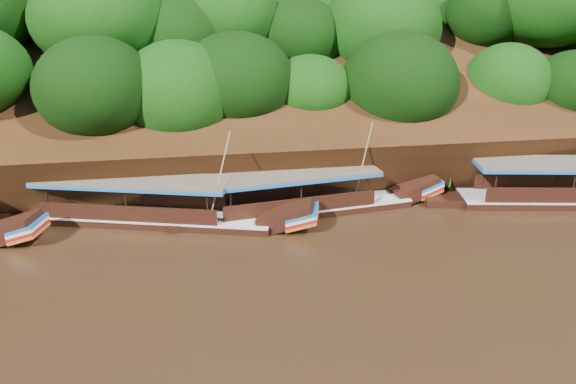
{
  "coord_description": "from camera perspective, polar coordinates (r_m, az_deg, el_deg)",
  "views": [
    {
      "loc": [
        -7.42,
        -20.77,
        12.88
      ],
      "look_at": [
        -2.99,
        7.0,
        1.77
      ],
      "focal_mm": 35.0,
      "sensor_mm": 36.0,
      "label": 1
    }
  ],
  "objects": [
    {
      "name": "boat_2",
      "position": [
        31.3,
        -12.46,
        -2.14
      ],
      "size": [
        15.84,
        6.25,
        5.79
      ],
      "rotation": [
        0.0,
        0.0,
        -0.27
      ],
      "color": "black",
      "rests_on": "ground"
    },
    {
      "name": "riverbank",
      "position": [
        45.47,
        0.6,
        7.58
      ],
      "size": [
        120.0,
        30.06,
        19.4
      ],
      "color": "#311B0B",
      "rests_on": "ground"
    },
    {
      "name": "ground",
      "position": [
        25.54,
        9.26,
        -9.03
      ],
      "size": [
        160.0,
        160.0,
        0.0
      ],
      "primitive_type": "plane",
      "color": "black",
      "rests_on": "ground"
    },
    {
      "name": "reeds",
      "position": [
        33.06,
        -0.18,
        0.28
      ],
      "size": [
        48.9,
        2.41,
        1.95
      ],
      "color": "#276719",
      "rests_on": "ground"
    },
    {
      "name": "boat_1",
      "position": [
        32.19,
        3.3,
        -0.98
      ],
      "size": [
        14.35,
        3.87,
        5.77
      ],
      "rotation": [
        0.0,
        0.0,
        0.13
      ],
      "color": "black",
      "rests_on": "ground"
    }
  ]
}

